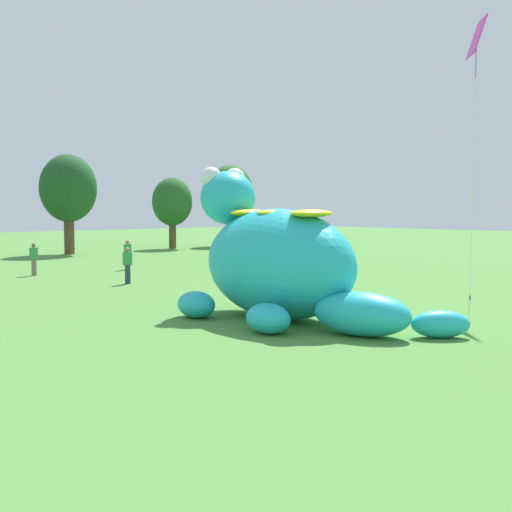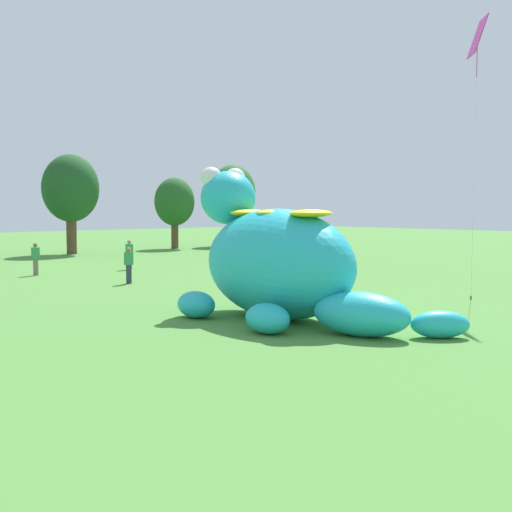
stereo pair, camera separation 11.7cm
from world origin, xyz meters
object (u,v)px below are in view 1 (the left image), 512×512
at_px(spectator_wandering, 128,266).
at_px(tethered_flying_kite, 476,42).
at_px(spectator_mid_field, 297,256).
at_px(giant_inflatable_creature, 278,262).
at_px(spectator_near_inflatable, 34,259).
at_px(spectator_by_cars, 128,255).

bearing_deg(spectator_wandering, tethered_flying_kite, -62.04).
bearing_deg(spectator_mid_field, spectator_wandering, 174.52).
distance_m(giant_inflatable_creature, spectator_near_inflatable, 18.04).
xyz_separation_m(giant_inflatable_creature, spectator_wandering, (1.38, 11.51, -0.97)).
xyz_separation_m(spectator_near_inflatable, tethered_flying_kite, (8.89, -19.97, 8.93)).
distance_m(spectator_mid_field, spectator_wandering, 10.41).
height_order(spectator_mid_field, spectator_by_cars, same).
bearing_deg(tethered_flying_kite, spectator_wandering, 117.96).
distance_m(spectator_mid_field, spectator_by_cars, 9.75).
height_order(spectator_by_cars, tethered_flying_kite, tethered_flying_kite).
distance_m(giant_inflatable_creature, spectator_wandering, 11.63).
distance_m(spectator_mid_field, tethered_flying_kite, 15.67).
height_order(spectator_mid_field, tethered_flying_kite, tethered_flying_kite).
bearing_deg(giant_inflatable_creature, tethered_flying_kite, -12.93).
distance_m(spectator_near_inflatable, spectator_by_cars, 5.38).
xyz_separation_m(spectator_mid_field, tethered_flying_kite, (-3.22, -12.47, 8.93)).
bearing_deg(spectator_mid_field, spectator_near_inflatable, 148.21).
relative_size(spectator_near_inflatable, spectator_by_cars, 1.00).
distance_m(giant_inflatable_creature, spectator_by_cars, 18.27).
bearing_deg(giant_inflatable_creature, spectator_near_inflatable, 91.15).
distance_m(spectator_near_inflatable, spectator_wandering, 6.74).
bearing_deg(spectator_by_cars, spectator_wandering, -120.91).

